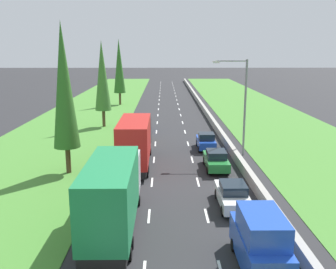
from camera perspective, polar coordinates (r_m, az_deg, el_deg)
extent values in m
plane|color=#28282B|center=(61.18, 0.15, 3.38)|extent=(300.00, 300.00, 0.00)
cube|color=#478433|center=(62.31, -11.58, 3.31)|extent=(14.00, 140.00, 0.04)
cube|color=#478433|center=(63.03, 13.34, 3.33)|extent=(14.00, 140.00, 0.04)
cube|color=#9E9B93|center=(61.46, 5.49, 3.77)|extent=(0.44, 120.00, 0.85)
cube|color=white|center=(23.56, -2.87, -12.11)|extent=(0.14, 2.00, 0.01)
cube|color=white|center=(29.12, -2.42, -7.16)|extent=(0.14, 2.00, 0.01)
cube|color=white|center=(34.82, -2.12, -3.81)|extent=(0.14, 2.00, 0.01)
cube|color=white|center=(40.61, -1.91, -1.40)|extent=(0.14, 2.00, 0.01)
cube|color=white|center=(46.45, -1.75, 0.40)|extent=(0.14, 2.00, 0.01)
cube|color=white|center=(52.32, -1.63, 1.79)|extent=(0.14, 2.00, 0.01)
cube|color=white|center=(58.23, -1.53, 2.91)|extent=(0.14, 2.00, 0.01)
cube|color=white|center=(64.15, -1.45, 3.82)|extent=(0.14, 2.00, 0.01)
cube|color=white|center=(70.08, -1.38, 4.57)|extent=(0.14, 2.00, 0.01)
cube|color=white|center=(76.03, -1.33, 5.21)|extent=(0.14, 2.00, 0.01)
cube|color=white|center=(81.98, -1.28, 5.75)|extent=(0.14, 2.00, 0.01)
cube|color=white|center=(87.94, -1.23, 6.23)|extent=(0.14, 2.00, 0.01)
cube|color=white|center=(93.90, -1.20, 6.64)|extent=(0.14, 2.00, 0.01)
cube|color=white|center=(99.87, -1.17, 7.00)|extent=(0.14, 2.00, 0.01)
cube|color=white|center=(105.84, -1.14, 7.32)|extent=(0.14, 2.00, 0.01)
cube|color=white|center=(111.82, -1.11, 7.61)|extent=(0.14, 2.00, 0.01)
cube|color=white|center=(117.79, -1.09, 7.86)|extent=(0.14, 2.00, 0.01)
cube|color=white|center=(23.69, 5.81, -12.03)|extent=(0.14, 2.00, 0.01)
cube|color=white|center=(29.22, 4.51, -7.12)|extent=(0.14, 2.00, 0.01)
cube|color=white|center=(34.90, 3.64, -3.78)|extent=(0.14, 2.00, 0.01)
cube|color=white|center=(40.68, 3.03, -1.39)|extent=(0.14, 2.00, 0.01)
cube|color=white|center=(46.51, 2.56, 0.41)|extent=(0.14, 2.00, 0.01)
cube|color=white|center=(52.38, 2.20, 1.80)|extent=(0.14, 2.00, 0.01)
cube|color=white|center=(58.28, 1.92, 2.91)|extent=(0.14, 2.00, 0.01)
cube|color=white|center=(64.19, 1.68, 3.82)|extent=(0.14, 2.00, 0.01)
cube|color=white|center=(70.12, 1.49, 4.58)|extent=(0.14, 2.00, 0.01)
cube|color=white|center=(76.06, 1.32, 5.21)|extent=(0.14, 2.00, 0.01)
cube|color=white|center=(82.01, 1.18, 5.76)|extent=(0.14, 2.00, 0.01)
cube|color=white|center=(87.97, 1.06, 6.23)|extent=(0.14, 2.00, 0.01)
cube|color=white|center=(93.93, 0.95, 6.64)|extent=(0.14, 2.00, 0.01)
cube|color=white|center=(99.90, 0.86, 7.00)|extent=(0.14, 2.00, 0.01)
cube|color=white|center=(105.87, 0.77, 7.32)|extent=(0.14, 2.00, 0.01)
cube|color=white|center=(111.84, 0.70, 7.61)|extent=(0.14, 2.00, 0.01)
cube|color=white|center=(117.82, 0.63, 7.87)|extent=(0.14, 2.00, 0.01)
cube|color=black|center=(21.96, -8.04, -12.45)|extent=(2.20, 9.40, 0.56)
cube|color=silver|center=(24.72, -7.09, -5.69)|extent=(2.40, 2.20, 2.50)
cube|color=#1E7F47|center=(20.20, -8.60, -8.81)|extent=(2.44, 7.20, 3.30)
cylinder|color=black|center=(25.22, -9.62, -9.79)|extent=(0.22, 0.64, 0.64)
cylinder|color=black|center=(24.97, -4.46, -9.87)|extent=(0.22, 0.64, 0.64)
cylinder|color=black|center=(20.34, -12.06, -15.65)|extent=(0.22, 0.64, 0.64)
cylinder|color=black|center=(20.04, -5.52, -15.88)|extent=(0.22, 0.64, 0.64)
cylinder|color=black|center=(19.42, -12.71, -17.15)|extent=(0.22, 0.64, 0.64)
cylinder|color=black|center=(19.10, -5.80, -17.43)|extent=(0.22, 0.64, 0.64)
cube|color=black|center=(33.19, -4.86, -3.61)|extent=(2.20, 9.40, 0.56)
cube|color=black|center=(36.29, -4.49, 0.31)|extent=(2.40, 2.20, 2.50)
cube|color=#B21E19|center=(31.64, -5.06, -0.81)|extent=(2.44, 7.20, 3.30)
cylinder|color=black|center=(36.53, -6.23, -2.57)|extent=(0.22, 0.64, 0.64)
cylinder|color=black|center=(36.38, -2.71, -2.57)|extent=(0.22, 0.64, 0.64)
cylinder|color=black|center=(31.30, -7.19, -5.21)|extent=(0.22, 0.64, 0.64)
cylinder|color=black|center=(31.13, -3.07, -5.23)|extent=(0.22, 0.64, 0.64)
cylinder|color=black|center=(30.28, -7.41, -5.84)|extent=(0.22, 0.64, 0.64)
cylinder|color=black|center=(30.10, -3.16, -5.86)|extent=(0.22, 0.64, 0.64)
cube|color=#1E47B7|center=(18.57, 13.53, -16.20)|extent=(1.90, 4.90, 1.40)
cube|color=#1E47B7|center=(17.75, 13.98, -13.11)|extent=(1.80, 3.10, 1.10)
cylinder|color=black|center=(20.03, 9.83, -16.04)|extent=(0.22, 0.64, 0.64)
cylinder|color=black|center=(20.40, 14.83, -15.72)|extent=(0.22, 0.64, 0.64)
cube|color=white|center=(24.91, 9.63, -9.18)|extent=(1.76, 4.50, 0.72)
cube|color=#19232D|center=(24.54, 9.75, -7.88)|extent=(1.56, 1.90, 0.60)
cylinder|color=black|center=(26.20, 7.33, -8.83)|extent=(0.22, 0.64, 0.64)
cylinder|color=black|center=(26.47, 10.80, -8.73)|extent=(0.22, 0.64, 0.64)
cylinder|color=black|center=(23.66, 8.26, -11.30)|extent=(0.22, 0.64, 0.64)
cylinder|color=black|center=(23.95, 12.12, -11.15)|extent=(0.22, 0.64, 0.64)
cube|color=orange|center=(41.27, -4.50, -0.24)|extent=(1.76, 4.50, 0.72)
cube|color=#19232D|center=(40.98, -4.53, 0.61)|extent=(1.56, 1.90, 0.60)
cylinder|color=black|center=(42.77, -5.44, -0.30)|extent=(0.22, 0.64, 0.64)
cylinder|color=black|center=(42.66, -3.30, -0.29)|extent=(0.22, 0.64, 0.64)
cylinder|color=black|center=(40.06, -5.76, -1.19)|extent=(0.22, 0.64, 0.64)
cylinder|color=black|center=(39.95, -3.48, -1.19)|extent=(0.22, 0.64, 0.64)
cube|color=#237A33|center=(32.26, 7.20, -4.00)|extent=(1.76, 4.50, 0.72)
cube|color=#19232D|center=(31.94, 7.27, -2.94)|extent=(1.56, 1.90, 0.60)
cylinder|color=black|center=(33.59, 5.51, -3.92)|extent=(0.22, 0.64, 0.64)
cylinder|color=black|center=(33.80, 8.21, -3.89)|extent=(0.22, 0.64, 0.64)
cylinder|color=black|center=(30.95, 6.05, -5.39)|extent=(0.22, 0.64, 0.64)
cylinder|color=black|center=(31.17, 8.99, -5.34)|extent=(0.22, 0.64, 0.64)
cube|color=#1E47B7|center=(47.10, -4.03, 1.38)|extent=(1.76, 4.50, 0.72)
cube|color=#19232D|center=(46.83, -4.05, 2.14)|extent=(1.56, 1.90, 0.60)
cylinder|color=black|center=(48.59, -4.87, 1.28)|extent=(0.22, 0.64, 0.64)
cylinder|color=black|center=(48.50, -2.98, 1.29)|extent=(0.22, 0.64, 0.64)
cylinder|color=black|center=(45.87, -5.12, 0.59)|extent=(0.22, 0.64, 0.64)
cylinder|color=black|center=(45.77, -3.12, 0.60)|extent=(0.22, 0.64, 0.64)
cube|color=#1E47B7|center=(38.50, 5.69, -1.18)|extent=(1.68, 3.90, 0.76)
cube|color=#19232D|center=(38.05, 5.77, -0.27)|extent=(1.52, 1.60, 0.64)
cylinder|color=black|center=(39.69, 4.40, -1.30)|extent=(0.22, 0.64, 0.64)
cylinder|color=black|center=(39.85, 6.58, -1.29)|extent=(0.22, 0.64, 0.64)
cylinder|color=black|center=(37.36, 4.72, -2.20)|extent=(0.22, 0.64, 0.64)
cylinder|color=black|center=(37.53, 7.04, -2.18)|extent=(0.22, 0.64, 0.64)
cylinder|color=#4C3823|center=(31.93, -14.74, -3.71)|extent=(0.40, 0.40, 2.20)
cone|color=#2D6623|center=(30.82, -15.37, 7.12)|extent=(2.10, 2.10, 9.87)
cylinder|color=#4C3823|center=(50.05, -9.61, 2.39)|extent=(0.40, 0.40, 2.20)
cone|color=#3D752D|center=(49.39, -9.84, 8.70)|extent=(2.08, 2.08, 8.83)
cylinder|color=#4C3823|center=(69.78, -7.21, 5.35)|extent=(0.40, 0.40, 2.20)
cone|color=#2D6623|center=(69.28, -7.34, 10.16)|extent=(2.09, 2.09, 9.53)
cylinder|color=gray|center=(36.15, 11.47, 3.86)|extent=(0.20, 0.20, 9.00)
cylinder|color=gray|center=(35.49, 9.53, 10.84)|extent=(2.80, 0.12, 0.12)
cube|color=silver|center=(35.27, 7.25, 10.74)|extent=(0.60, 0.28, 0.20)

